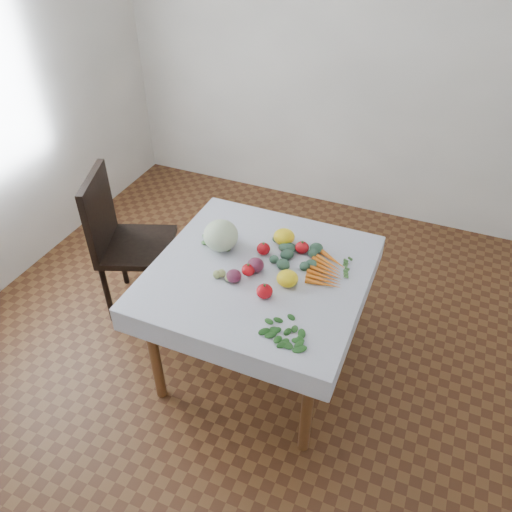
% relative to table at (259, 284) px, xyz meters
% --- Properties ---
extents(ground, '(4.00, 4.00, 0.00)m').
position_rel_table_xyz_m(ground, '(0.00, 0.00, -0.65)').
color(ground, brown).
extents(back_wall, '(4.00, 0.04, 2.70)m').
position_rel_table_xyz_m(back_wall, '(0.00, 2.00, 0.70)').
color(back_wall, white).
rests_on(back_wall, ground).
extents(table, '(1.00, 1.00, 0.75)m').
position_rel_table_xyz_m(table, '(0.00, 0.00, 0.00)').
color(table, brown).
rests_on(table, ground).
extents(tablecloth, '(1.12, 1.12, 0.01)m').
position_rel_table_xyz_m(tablecloth, '(0.00, 0.00, 0.10)').
color(tablecloth, silver).
rests_on(tablecloth, table).
extents(chair, '(0.59, 0.59, 1.01)m').
position_rel_table_xyz_m(chair, '(-1.04, 0.17, -0.08)').
color(chair, black).
rests_on(chair, ground).
extents(cabbage, '(0.22, 0.22, 0.18)m').
position_rel_table_xyz_m(cabbage, '(-0.27, 0.10, 0.19)').
color(cabbage, beige).
rests_on(cabbage, tablecloth).
extents(tomato_a, '(0.09, 0.09, 0.06)m').
position_rel_table_xyz_m(tomato_a, '(-0.04, -0.06, 0.13)').
color(tomato_a, red).
rests_on(tomato_a, tablecloth).
extents(tomato_b, '(0.10, 0.10, 0.07)m').
position_rel_table_xyz_m(tomato_b, '(0.16, 0.23, 0.14)').
color(tomato_b, red).
rests_on(tomato_b, tablecloth).
extents(tomato_c, '(0.09, 0.09, 0.07)m').
position_rel_table_xyz_m(tomato_c, '(-0.03, 0.14, 0.14)').
color(tomato_c, red).
rests_on(tomato_c, tablecloth).
extents(tomato_d, '(0.10, 0.10, 0.07)m').
position_rel_table_xyz_m(tomato_d, '(0.10, -0.18, 0.14)').
color(tomato_d, red).
rests_on(tomato_d, tablecloth).
extents(heirloom_back, '(0.14, 0.14, 0.09)m').
position_rel_table_xyz_m(heirloom_back, '(0.04, 0.28, 0.15)').
color(heirloom_back, yellow).
rests_on(heirloom_back, tablecloth).
extents(heirloom_front, '(0.13, 0.13, 0.08)m').
position_rel_table_xyz_m(heirloom_front, '(0.18, -0.05, 0.14)').
color(heirloom_front, yellow).
rests_on(heirloom_front, tablecloth).
extents(onion_a, '(0.09, 0.09, 0.07)m').
position_rel_table_xyz_m(onion_a, '(-0.09, -0.13, 0.14)').
color(onion_a, '#54183C').
rests_on(onion_a, tablecloth).
extents(onion_b, '(0.10, 0.10, 0.08)m').
position_rel_table_xyz_m(onion_b, '(-0.02, -0.01, 0.14)').
color(onion_b, '#54183C').
rests_on(onion_b, tablecloth).
extents(tomatillo_cluster, '(0.08, 0.11, 0.04)m').
position_rel_table_xyz_m(tomatillo_cluster, '(-0.13, -0.17, 0.12)').
color(tomatillo_cluster, '#A1B769').
rests_on(tomatillo_cluster, tablecloth).
extents(carrot_bunch, '(0.19, 0.29, 0.03)m').
position_rel_table_xyz_m(carrot_bunch, '(0.34, 0.11, 0.12)').
color(carrot_bunch, orange).
rests_on(carrot_bunch, tablecloth).
extents(kale_bunch, '(0.27, 0.26, 0.04)m').
position_rel_table_xyz_m(kale_bunch, '(0.14, 0.18, 0.12)').
color(kale_bunch, '#365948').
rests_on(kale_bunch, tablecloth).
extents(basil_bunch, '(0.27, 0.20, 0.01)m').
position_rel_table_xyz_m(basil_bunch, '(0.29, -0.35, 0.11)').
color(basil_bunch, '#1C5A1E').
rests_on(basil_bunch, tablecloth).
extents(dill_bunch, '(0.20, 0.15, 0.02)m').
position_rel_table_xyz_m(dill_bunch, '(-0.32, 0.13, 0.11)').
color(dill_bunch, '#417435').
rests_on(dill_bunch, tablecloth).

